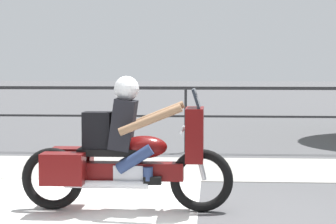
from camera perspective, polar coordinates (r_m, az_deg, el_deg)
ground_plane at (r=7.36m, az=-0.18°, el=-9.11°), size 120.00×120.00×0.00m
sidewalk_band at (r=10.69m, az=1.11°, el=-4.91°), size 44.00×2.40×0.01m
crosswalk_band at (r=7.35m, az=-9.80°, el=-9.16°), size 3.10×6.00×0.01m
fence_railing at (r=12.55m, az=1.55°, el=0.99°), size 36.00×0.05×1.27m
motorcycle at (r=7.55m, az=-3.75°, el=-3.53°), size 2.46×0.76×1.56m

